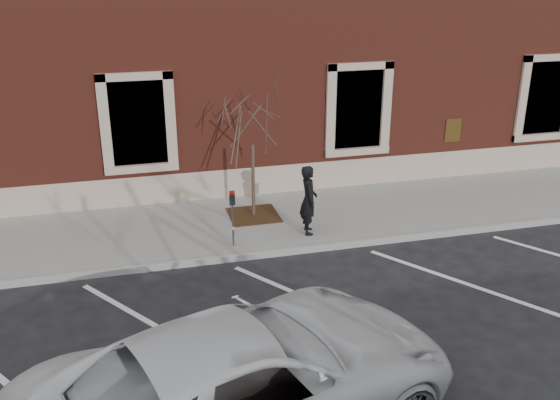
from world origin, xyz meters
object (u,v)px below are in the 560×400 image
object	(u,v)px
man	(309,200)
white_truck	(246,380)
parking_meter	(232,208)
sapling	(252,124)

from	to	relation	value
man	white_truck	size ratio (longest dim) A/B	0.27
white_truck	parking_meter	bearing A→B (deg)	-25.73
man	white_truck	xyz separation A→B (m)	(-2.77, -6.06, -0.11)
parking_meter	white_truck	size ratio (longest dim) A/B	0.21
man	sapling	xyz separation A→B (m)	(-1.05, 1.34, 1.57)
man	parking_meter	world-z (taller)	man
sapling	parking_meter	bearing A→B (deg)	-117.18
parking_meter	white_truck	bearing A→B (deg)	-82.28
sapling	white_truck	world-z (taller)	sapling
man	sapling	world-z (taller)	sapling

